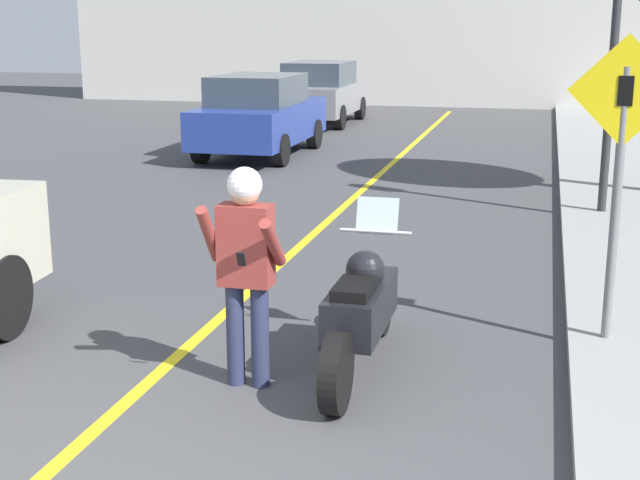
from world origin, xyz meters
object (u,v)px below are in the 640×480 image
parked_car_blue (260,115)px  traffic_light (616,21)px  motorcycle (361,310)px  crossing_sign (620,160)px  parked_car_grey (321,92)px  person_biker (246,255)px

parked_car_blue → traffic_light: bearing=-35.3°
motorcycle → parked_car_blue: parked_car_blue is taller
crossing_sign → parked_car_blue: bearing=122.2°
crossing_sign → traffic_light: 5.55m
traffic_light → parked_car_blue: (-6.62, 4.68, -1.90)m
parked_car_blue → crossing_sign: bearing=-57.8°
crossing_sign → traffic_light: traffic_light is taller
traffic_light → parked_car_grey: 12.94m
traffic_light → parked_car_blue: bearing=144.7°
crossing_sign → traffic_light: (0.25, 5.44, 1.11)m
person_biker → parked_car_grey: person_biker is taller
parked_car_blue → parked_car_grey: size_ratio=1.00×
traffic_light → parked_car_grey: traffic_light is taller
person_biker → parked_car_blue: person_biker is taller
parked_car_blue → person_biker: bearing=-72.5°
motorcycle → person_biker: (-0.78, -0.55, 0.55)m
parked_car_blue → parked_car_grey: same height
motorcycle → person_biker: person_biker is taller
crossing_sign → parked_car_blue: 11.99m
traffic_light → parked_car_grey: (-6.85, 10.81, -1.90)m
motorcycle → traffic_light: (2.20, 6.35, 2.26)m
parked_car_grey → crossing_sign: bearing=-67.9°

